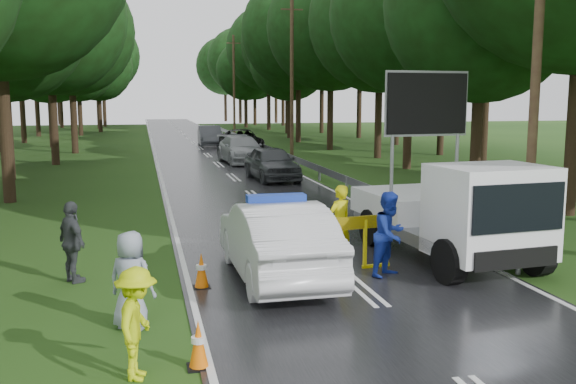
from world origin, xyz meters
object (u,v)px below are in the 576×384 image
object	(u,v)px
civilian	(390,234)
police_sedan	(276,240)
work_truck	(455,212)
barrier	(331,232)
queue_car_third	(241,141)
queue_car_first	(272,163)
officer	(340,223)
queue_car_second	(242,149)
queue_car_fourth	(210,136)

from	to	relation	value
civilian	police_sedan	bearing A→B (deg)	137.09
work_truck	civilian	distance (m)	2.06
work_truck	civilian	world-z (taller)	work_truck
barrier	civilian	world-z (taller)	civilian
work_truck	queue_car_third	bearing A→B (deg)	85.38
work_truck	queue_car_first	xyz separation A→B (m)	(-1.16, 15.61, -0.41)
work_truck	officer	world-z (taller)	work_truck
civilian	queue_car_third	bearing A→B (deg)	52.29
officer	civilian	world-z (taller)	civilian
barrier	officer	xyz separation A→B (m)	(0.52, 1.00, -0.02)
police_sedan	officer	distance (m)	2.10
civilian	queue_car_second	distance (m)	24.35
police_sedan	queue_car_third	size ratio (longest dim) A/B	0.89
civilian	queue_car_third	world-z (taller)	civilian
queue_car_first	queue_car_second	size ratio (longest dim) A/B	0.85
work_truck	queue_car_first	world-z (taller)	work_truck
work_truck	queue_car_second	distance (m)	23.61
queue_car_second	queue_car_fourth	world-z (taller)	queue_car_fourth
work_truck	queue_car_third	world-z (taller)	work_truck
officer	queue_car_second	world-z (taller)	officer
officer	queue_car_third	distance (m)	30.15
officer	queue_car_fourth	xyz separation A→B (m)	(0.72, 36.06, -0.11)
civilian	queue_car_fourth	bearing A→B (deg)	55.13
police_sedan	queue_car_fourth	bearing A→B (deg)	-94.89
queue_car_third	queue_car_fourth	bearing A→B (deg)	105.35
work_truck	officer	size ratio (longest dim) A/B	3.18
barrier	police_sedan	bearing A→B (deg)	178.83
work_truck	barrier	xyz separation A→B (m)	(-3.06, -0.27, -0.27)
queue_car_second	work_truck	bearing A→B (deg)	-91.34
civilian	queue_car_first	bearing A→B (deg)	52.67
queue_car_third	work_truck	bearing A→B (deg)	-88.73
queue_car_third	queue_car_fourth	xyz separation A→B (m)	(-1.56, 6.00, 0.00)
barrier	queue_car_first	distance (m)	16.00
queue_car_third	queue_car_fourth	size ratio (longest dim) A/B	1.18
police_sedan	queue_car_second	size ratio (longest dim) A/B	0.93
barrier	queue_car_third	world-z (taller)	queue_car_third
police_sedan	queue_car_fourth	xyz separation A→B (m)	(2.48, 37.22, -0.04)
barrier	queue_car_second	xyz separation A→B (m)	(1.71, 23.84, -0.14)
civilian	queue_car_fourth	world-z (taller)	civilian
queue_car_first	queue_car_third	distance (m)	15.21
queue_car_first	civilian	bearing A→B (deg)	-96.76
police_sedan	work_truck	world-z (taller)	work_truck
officer	queue_car_fourth	world-z (taller)	officer
queue_car_third	officer	bearing A→B (deg)	-93.56
queue_car_fourth	police_sedan	bearing A→B (deg)	-91.92
queue_car_third	queue_car_first	bearing A→B (deg)	-92.58
queue_car_first	police_sedan	bearing A→B (deg)	-105.29
civilian	queue_car_first	world-z (taller)	civilian
work_truck	queue_car_first	size ratio (longest dim) A/B	1.24
queue_car_first	queue_car_fourth	world-z (taller)	queue_car_fourth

